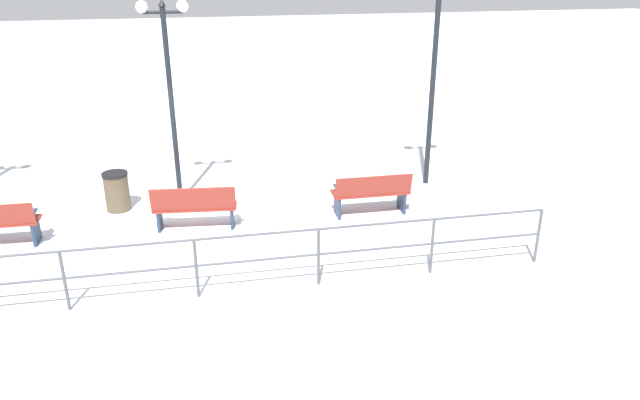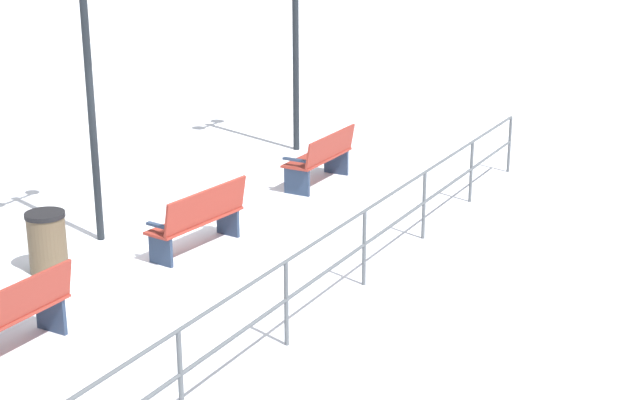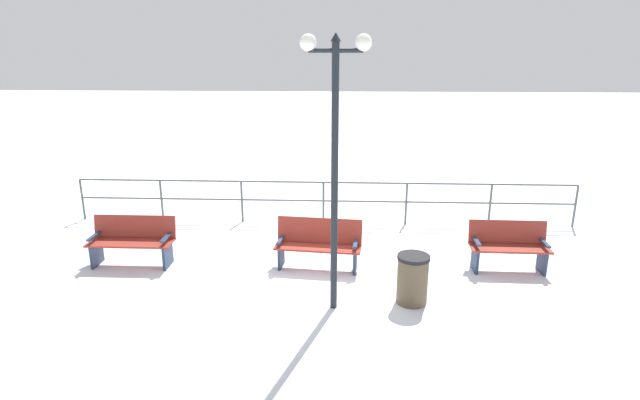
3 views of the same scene
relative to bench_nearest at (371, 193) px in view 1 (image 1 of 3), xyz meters
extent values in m
plane|color=white|center=(0.03, 3.49, -0.47)|extent=(80.00, 80.00, 0.00)
cube|color=maroon|center=(0.08, 0.00, -0.01)|extent=(0.51, 1.56, 0.04)
cube|color=maroon|center=(-0.18, 0.00, 0.22)|extent=(0.11, 1.56, 0.43)
cube|color=#23334C|center=(0.08, -0.68, -0.24)|extent=(0.46, 0.05, 0.46)
cube|color=#23334C|center=(0.08, 0.68, -0.24)|extent=(0.46, 0.05, 0.46)
cube|color=#23334C|center=(0.10, -0.68, 0.11)|extent=(0.46, 0.07, 0.04)
cube|color=#23334C|center=(0.10, 0.68, 0.11)|extent=(0.46, 0.07, 0.04)
cube|color=maroon|center=(0.07, 3.49, -0.05)|extent=(0.59, 1.62, 0.04)
cube|color=maroon|center=(-0.15, 3.52, 0.21)|extent=(0.28, 1.59, 0.47)
cube|color=#23334C|center=(0.00, 2.80, -0.26)|extent=(0.39, 0.09, 0.43)
cube|color=#23334C|center=(0.14, 4.18, -0.26)|extent=(0.39, 0.09, 0.43)
cube|color=#23334C|center=(0.02, 2.80, 0.07)|extent=(0.39, 0.11, 0.04)
cube|color=#23334C|center=(0.16, 4.18, 0.07)|extent=(0.39, 0.11, 0.04)
cube|color=#23334C|center=(-0.01, 6.39, -0.25)|extent=(0.42, 0.06, 0.46)
cube|color=#23334C|center=(0.01, 6.39, 0.10)|extent=(0.42, 0.08, 0.04)
cylinder|color=black|center=(1.50, -1.75, 1.66)|extent=(0.12, 0.12, 4.28)
cylinder|color=black|center=(1.50, 3.82, 1.54)|extent=(0.11, 0.11, 4.03)
cylinder|color=black|center=(1.50, 3.82, 3.43)|extent=(0.06, 0.75, 0.06)
sphere|color=white|center=(1.50, 3.44, 3.54)|extent=(0.24, 0.24, 0.24)
sphere|color=white|center=(1.50, 4.19, 3.54)|extent=(0.24, 0.24, 0.24)
cone|color=black|center=(1.50, 3.82, 3.61)|extent=(0.15, 0.15, 0.12)
cylinder|color=#4C5156|center=(-2.51, -2.24, 0.02)|extent=(0.05, 0.05, 0.98)
cylinder|color=#4C5156|center=(-2.51, -0.33, 0.02)|extent=(0.05, 0.05, 0.98)
cylinder|color=#4C5156|center=(-2.51, 1.58, 0.02)|extent=(0.05, 0.05, 0.98)
cylinder|color=#4C5156|center=(-2.51, 3.49, 0.02)|extent=(0.05, 0.05, 0.98)
cylinder|color=#4C5156|center=(-2.51, 5.40, 0.02)|extent=(0.05, 0.05, 0.98)
cylinder|color=#4C5156|center=(-2.51, 3.49, 0.51)|extent=(0.04, 11.46, 0.04)
cylinder|color=#4C5156|center=(-2.51, 3.49, 0.07)|extent=(0.04, 11.46, 0.04)
cylinder|color=brown|center=(1.28, 5.07, -0.10)|extent=(0.49, 0.49, 0.75)
cylinder|color=black|center=(1.28, 5.07, 0.31)|extent=(0.52, 0.52, 0.06)
camera|label=1|loc=(-10.83, 3.23, 4.54)|focal=33.79mm
camera|label=2|loc=(-7.45, 13.66, 4.36)|focal=54.41mm
camera|label=3|loc=(8.67, 3.94, 3.46)|focal=28.33mm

